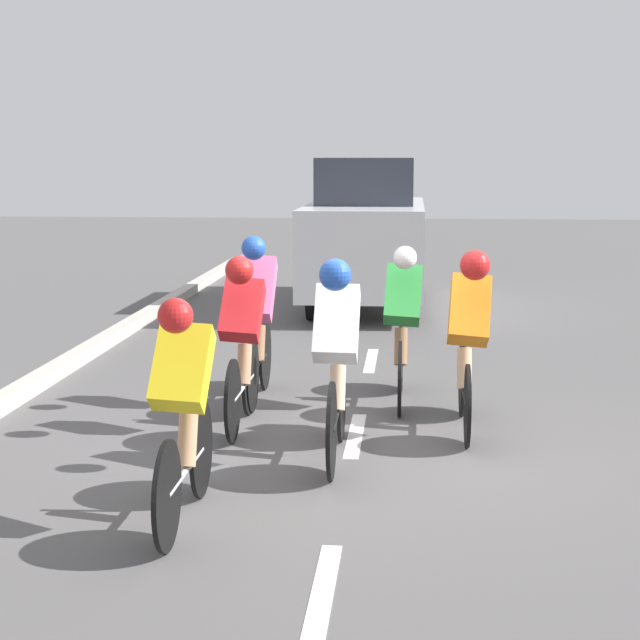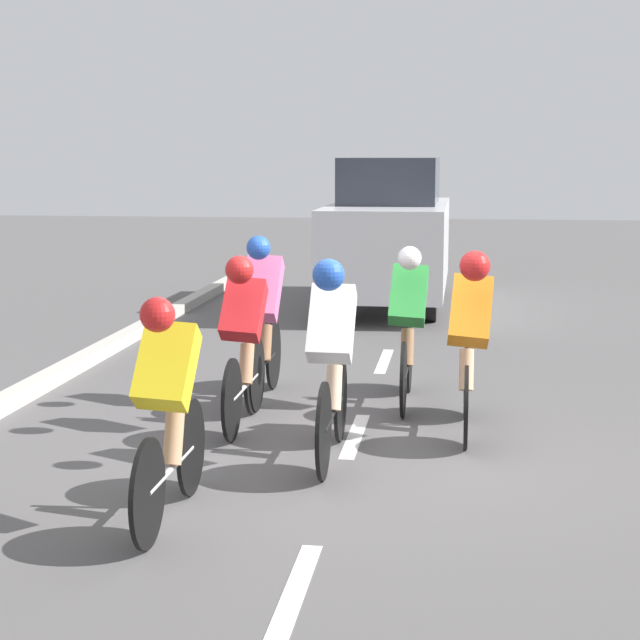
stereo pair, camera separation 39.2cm
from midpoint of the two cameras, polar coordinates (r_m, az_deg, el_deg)
The scene contains 11 objects.
ground_plane at distance 8.48m, azimuth 3.02°, elevation -6.72°, with size 60.00×60.00×0.00m, color #565454.
lane_stripe_near at distance 5.75m, azimuth 0.60°, elevation -14.41°, with size 0.12×1.40×0.01m, color white.
lane_stripe_mid at distance 8.76m, azimuth 3.18°, elevation -6.17°, with size 0.12×1.40×0.01m, color white.
lane_stripe_far at distance 11.88m, azimuth 4.39°, elevation -2.19°, with size 0.12×1.40×0.01m, color white.
cyclist_red at distance 8.85m, azimuth -2.83°, elevation -0.89°, with size 0.35×1.69×1.47m.
cyclist_orange at distance 8.72m, azimuth 9.25°, elevation -0.85°, with size 0.37×1.67×1.53m.
cyclist_pink at distance 9.77m, azimuth -1.93°, elevation 0.23°, with size 0.34×1.72×1.56m.
cyclist_white at distance 7.85m, azimuth 2.06°, elevation -1.88°, with size 0.33×1.74×1.55m.
cyclist_green at distance 9.69m, azimuth 5.86°, elevation -0.13°, with size 0.35×1.67×1.48m.
cyclist_yellow at distance 6.59m, azimuth -6.43°, elevation -4.50°, with size 0.35×1.65×1.45m.
support_car at distance 16.07m, azimuth 4.43°, elevation 4.66°, with size 1.70×4.55×2.22m.
Camera 2 is at (-0.84, 8.12, 2.27)m, focal length 60.00 mm.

